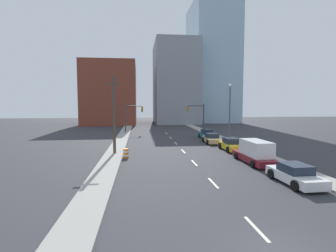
{
  "coord_description": "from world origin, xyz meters",
  "views": [
    {
      "loc": [
        -5.06,
        -8.58,
        5.43
      ],
      "look_at": [
        -0.78,
        30.3,
        2.2
      ],
      "focal_mm": 28.0,
      "sensor_mm": 36.0,
      "label": 1
    }
  ],
  "objects_px": {
    "traffic_signal_right": "(199,114)",
    "street_lamp": "(230,109)",
    "utility_pole_left_mid": "(114,114)",
    "traffic_barrel": "(126,153)",
    "sedan_yellow": "(231,145)",
    "traffic_signal_left": "(131,114)",
    "sedan_white": "(295,175)",
    "box_truck_maroon": "(255,152)",
    "sedan_tan": "(212,139)",
    "sedan_teal": "(207,134)"
  },
  "relations": [
    {
      "from": "traffic_signal_right",
      "to": "street_lamp",
      "type": "bearing_deg",
      "value": -85.95
    },
    {
      "from": "utility_pole_left_mid",
      "to": "traffic_barrel",
      "type": "distance_m",
      "value": 4.67
    },
    {
      "from": "sedan_yellow",
      "to": "traffic_signal_left",
      "type": "bearing_deg",
      "value": 120.43
    },
    {
      "from": "traffic_signal_left",
      "to": "traffic_signal_right",
      "type": "distance_m",
      "value": 13.23
    },
    {
      "from": "sedan_white",
      "to": "sedan_yellow",
      "type": "distance_m",
      "value": 13.1
    },
    {
      "from": "traffic_signal_right",
      "to": "box_truck_maroon",
      "type": "height_order",
      "value": "traffic_signal_right"
    },
    {
      "from": "traffic_signal_left",
      "to": "utility_pole_left_mid",
      "type": "bearing_deg",
      "value": -92.83
    },
    {
      "from": "utility_pole_left_mid",
      "to": "traffic_signal_left",
      "type": "bearing_deg",
      "value": 87.17
    },
    {
      "from": "sedan_yellow",
      "to": "sedan_tan",
      "type": "xyz_separation_m",
      "value": [
        -0.65,
        5.98,
        -0.04
      ]
    },
    {
      "from": "traffic_barrel",
      "to": "sedan_teal",
      "type": "bearing_deg",
      "value": 49.63
    },
    {
      "from": "sedan_yellow",
      "to": "utility_pole_left_mid",
      "type": "bearing_deg",
      "value": -176.91
    },
    {
      "from": "traffic_signal_left",
      "to": "box_truck_maroon",
      "type": "distance_m",
      "value": 30.21
    },
    {
      "from": "traffic_signal_left",
      "to": "utility_pole_left_mid",
      "type": "relative_size",
      "value": 0.65
    },
    {
      "from": "street_lamp",
      "to": "sedan_teal",
      "type": "bearing_deg",
      "value": 109.59
    },
    {
      "from": "sedan_white",
      "to": "sedan_tan",
      "type": "relative_size",
      "value": 1.01
    },
    {
      "from": "traffic_signal_right",
      "to": "sedan_teal",
      "type": "relative_size",
      "value": 1.19
    },
    {
      "from": "box_truck_maroon",
      "to": "sedan_teal",
      "type": "height_order",
      "value": "box_truck_maroon"
    },
    {
      "from": "utility_pole_left_mid",
      "to": "box_truck_maroon",
      "type": "bearing_deg",
      "value": -23.81
    },
    {
      "from": "sedan_white",
      "to": "traffic_barrel",
      "type": "bearing_deg",
      "value": 138.38
    },
    {
      "from": "sedan_yellow",
      "to": "sedan_tan",
      "type": "relative_size",
      "value": 0.99
    },
    {
      "from": "sedan_white",
      "to": "sedan_teal",
      "type": "relative_size",
      "value": 1.0
    },
    {
      "from": "utility_pole_left_mid",
      "to": "traffic_barrel",
      "type": "height_order",
      "value": "utility_pole_left_mid"
    },
    {
      "from": "sedan_white",
      "to": "traffic_signal_right",
      "type": "bearing_deg",
      "value": 86.78
    },
    {
      "from": "traffic_barrel",
      "to": "sedan_tan",
      "type": "distance_m",
      "value": 14.61
    },
    {
      "from": "sedan_white",
      "to": "sedan_teal",
      "type": "distance_m",
      "value": 24.34
    },
    {
      "from": "sedan_white",
      "to": "sedan_tan",
      "type": "xyz_separation_m",
      "value": [
        -0.44,
        19.08,
        0.0
      ]
    },
    {
      "from": "traffic_signal_right",
      "to": "utility_pole_left_mid",
      "type": "bearing_deg",
      "value": -123.51
    },
    {
      "from": "traffic_signal_left",
      "to": "sedan_white",
      "type": "distance_m",
      "value": 36.1
    },
    {
      "from": "traffic_barrel",
      "to": "traffic_signal_right",
      "type": "bearing_deg",
      "value": 61.4
    },
    {
      "from": "street_lamp",
      "to": "sedan_white",
      "type": "bearing_deg",
      "value": -96.22
    },
    {
      "from": "traffic_signal_left",
      "to": "sedan_tan",
      "type": "height_order",
      "value": "traffic_signal_left"
    },
    {
      "from": "traffic_signal_right",
      "to": "box_truck_maroon",
      "type": "xyz_separation_m",
      "value": [
        -0.94,
        -27.48,
        -2.56
      ]
    },
    {
      "from": "traffic_signal_right",
      "to": "utility_pole_left_mid",
      "type": "height_order",
      "value": "utility_pole_left_mid"
    },
    {
      "from": "sedan_teal",
      "to": "box_truck_maroon",
      "type": "bearing_deg",
      "value": -89.9
    },
    {
      "from": "street_lamp",
      "to": "sedan_teal",
      "type": "xyz_separation_m",
      "value": [
        -1.88,
        5.27,
        -4.17
      ]
    },
    {
      "from": "traffic_barrel",
      "to": "sedan_tan",
      "type": "bearing_deg",
      "value": 38.11
    },
    {
      "from": "street_lamp",
      "to": "sedan_tan",
      "type": "height_order",
      "value": "street_lamp"
    },
    {
      "from": "sedan_yellow",
      "to": "sedan_white",
      "type": "bearing_deg",
      "value": -91.36
    },
    {
      "from": "box_truck_maroon",
      "to": "sedan_yellow",
      "type": "xyz_separation_m",
      "value": [
        0.12,
        6.72,
        -0.32
      ]
    },
    {
      "from": "traffic_signal_left",
      "to": "traffic_signal_right",
      "type": "bearing_deg",
      "value": 0.0
    },
    {
      "from": "traffic_signal_right",
      "to": "street_lamp",
      "type": "height_order",
      "value": "street_lamp"
    },
    {
      "from": "street_lamp",
      "to": "sedan_teal",
      "type": "height_order",
      "value": "street_lamp"
    },
    {
      "from": "utility_pole_left_mid",
      "to": "sedan_yellow",
      "type": "bearing_deg",
      "value": 3.53
    },
    {
      "from": "traffic_signal_right",
      "to": "sedan_tan",
      "type": "bearing_deg",
      "value": -95.7
    },
    {
      "from": "traffic_signal_left",
      "to": "sedan_white",
      "type": "relative_size",
      "value": 1.19
    },
    {
      "from": "utility_pole_left_mid",
      "to": "box_truck_maroon",
      "type": "relative_size",
      "value": 1.4
    },
    {
      "from": "traffic_signal_left",
      "to": "street_lamp",
      "type": "relative_size",
      "value": 0.67
    },
    {
      "from": "traffic_signal_right",
      "to": "traffic_signal_left",
      "type": "bearing_deg",
      "value": 180.0
    },
    {
      "from": "street_lamp",
      "to": "box_truck_maroon",
      "type": "height_order",
      "value": "street_lamp"
    },
    {
      "from": "traffic_signal_right",
      "to": "utility_pole_left_mid",
      "type": "relative_size",
      "value": 0.65
    }
  ]
}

